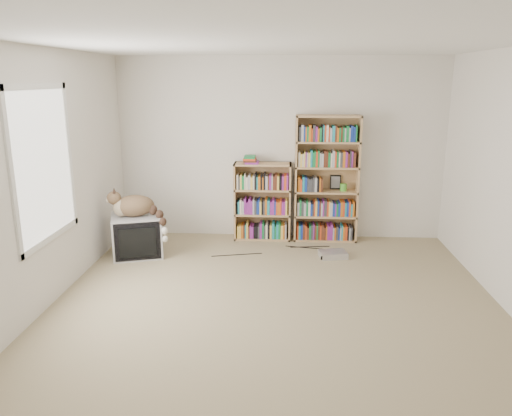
# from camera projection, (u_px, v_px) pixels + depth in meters

# --- Properties ---
(floor) EXTENTS (4.50, 5.00, 0.01)m
(floor) POSITION_uv_depth(u_px,v_px,m) (275.00, 314.00, 4.81)
(floor) COLOR tan
(floor) RESTS_ON ground
(wall_back) EXTENTS (4.50, 0.02, 2.50)m
(wall_back) POSITION_uv_depth(u_px,v_px,m) (280.00, 149.00, 6.91)
(wall_back) COLOR silver
(wall_back) RESTS_ON floor
(wall_front) EXTENTS (4.50, 0.02, 2.50)m
(wall_front) POSITION_uv_depth(u_px,v_px,m) (263.00, 314.00, 2.08)
(wall_front) COLOR silver
(wall_front) RESTS_ON floor
(wall_left) EXTENTS (0.02, 5.00, 2.50)m
(wall_left) POSITION_uv_depth(u_px,v_px,m) (34.00, 184.00, 4.63)
(wall_left) COLOR silver
(wall_left) RESTS_ON floor
(ceiling) EXTENTS (4.50, 5.00, 0.02)m
(ceiling) POSITION_uv_depth(u_px,v_px,m) (278.00, 42.00, 4.18)
(ceiling) COLOR white
(ceiling) RESTS_ON wall_back
(window) EXTENTS (0.02, 1.22, 1.52)m
(window) POSITION_uv_depth(u_px,v_px,m) (44.00, 165.00, 4.78)
(window) COLOR white
(window) RESTS_ON wall_left
(crt_tv) EXTENTS (0.74, 0.71, 0.53)m
(crt_tv) POSITION_uv_depth(u_px,v_px,m) (137.00, 235.00, 6.36)
(crt_tv) COLOR #AFAFB2
(crt_tv) RESTS_ON floor
(cat) EXTENTS (0.81, 0.52, 0.59)m
(cat) POSITION_uv_depth(u_px,v_px,m) (139.00, 209.00, 6.20)
(cat) COLOR #342315
(cat) RESTS_ON crt_tv
(bookcase_tall) EXTENTS (0.86, 0.30, 1.73)m
(bookcase_tall) POSITION_uv_depth(u_px,v_px,m) (326.00, 182.00, 6.84)
(bookcase_tall) COLOR tan
(bookcase_tall) RESTS_ON floor
(bookcase_short) EXTENTS (0.78, 0.30, 1.08)m
(bookcase_short) POSITION_uv_depth(u_px,v_px,m) (263.00, 204.00, 6.98)
(bookcase_short) COLOR tan
(bookcase_short) RESTS_ON floor
(book_stack) EXTENTS (0.19, 0.24, 0.10)m
(book_stack) POSITION_uv_depth(u_px,v_px,m) (251.00, 160.00, 6.78)
(book_stack) COLOR #D9431C
(book_stack) RESTS_ON bookcase_short
(green_mug) EXTENTS (0.09, 0.09, 0.10)m
(green_mug) POSITION_uv_depth(u_px,v_px,m) (343.00, 187.00, 6.83)
(green_mug) COLOR green
(green_mug) RESTS_ON bookcase_tall
(framed_print) EXTENTS (0.15, 0.05, 0.20)m
(framed_print) POSITION_uv_depth(u_px,v_px,m) (335.00, 182.00, 6.92)
(framed_print) COLOR black
(framed_print) RESTS_ON bookcase_tall
(dvd_player) EXTENTS (0.37, 0.30, 0.08)m
(dvd_player) POSITION_uv_depth(u_px,v_px,m) (333.00, 254.00, 6.32)
(dvd_player) COLOR silver
(dvd_player) RESTS_ON floor
(wall_outlet) EXTENTS (0.01, 0.08, 0.13)m
(wall_outlet) POSITION_uv_depth(u_px,v_px,m) (112.00, 223.00, 6.70)
(wall_outlet) COLOR silver
(wall_outlet) RESTS_ON wall_left
(floor_cables) EXTENTS (1.20, 0.70, 0.01)m
(floor_cables) POSITION_uv_depth(u_px,v_px,m) (276.00, 254.00, 6.45)
(floor_cables) COLOR black
(floor_cables) RESTS_ON floor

